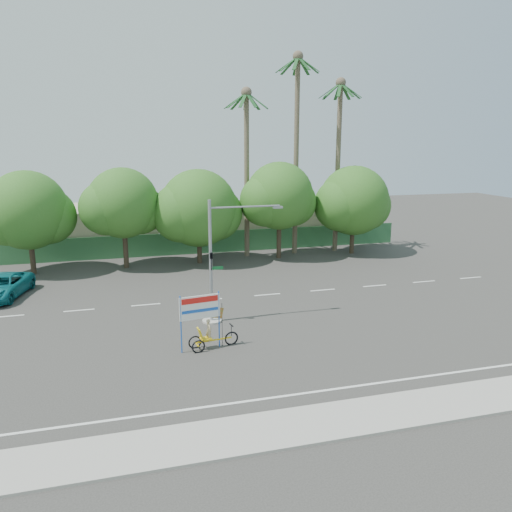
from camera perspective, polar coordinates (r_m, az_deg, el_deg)
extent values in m
plane|color=#33302D|center=(25.89, 2.09, -10.00)|extent=(120.00, 120.00, 0.00)
cube|color=gray|center=(19.62, 8.93, -18.10)|extent=(50.00, 2.40, 0.12)
cube|color=#336B3D|center=(45.71, -5.91, 1.54)|extent=(38.00, 0.08, 2.00)
cube|color=beige|center=(49.47, -18.33, 3.01)|extent=(12.00, 8.00, 4.00)
cube|color=beige|center=(51.68, 2.04, 3.87)|extent=(14.00, 8.00, 3.60)
cylinder|color=#473828|center=(42.13, -24.24, 0.48)|extent=(0.40, 0.40, 3.52)
sphere|color=#264D16|center=(41.61, -24.66, 4.79)|extent=(6.00, 6.00, 6.00)
sphere|color=#264D16|center=(41.78, -22.70, 4.22)|extent=(4.32, 4.32, 4.32)
sphere|color=#264D16|center=(41.65, -26.50, 4.16)|extent=(4.56, 4.56, 4.56)
cylinder|color=#473828|center=(41.55, -14.71, 1.22)|extent=(0.40, 0.40, 3.74)
sphere|color=#264D16|center=(41.00, -14.98, 5.87)|extent=(5.60, 5.60, 5.60)
sphere|color=#264D16|center=(41.39, -13.19, 5.21)|extent=(4.03, 4.03, 4.03)
sphere|color=#264D16|center=(40.81, -16.72, 5.25)|extent=(4.26, 4.26, 4.26)
cylinder|color=#473828|center=(42.04, -6.49, 1.40)|extent=(0.40, 0.40, 3.30)
sphere|color=#264D16|center=(41.53, -6.60, 5.46)|extent=(6.40, 6.40, 6.40)
sphere|color=#264D16|center=(42.13, -4.70, 4.89)|extent=(4.61, 4.61, 4.61)
sphere|color=#264D16|center=(41.14, -8.53, 4.90)|extent=(4.86, 4.86, 4.86)
cylinder|color=#473828|center=(43.56, 2.64, 2.27)|extent=(0.40, 0.40, 3.87)
sphere|color=#264D16|center=(43.03, 2.69, 6.88)|extent=(5.80, 5.80, 5.80)
sphere|color=#264D16|center=(43.80, 4.19, 6.16)|extent=(4.18, 4.18, 4.18)
sphere|color=#264D16|center=(42.45, 1.10, 6.33)|extent=(4.41, 4.41, 4.41)
cylinder|color=#473828|center=(46.19, 10.94, 2.40)|extent=(0.40, 0.40, 3.43)
sphere|color=#264D16|center=(45.72, 11.11, 6.24)|extent=(6.20, 6.20, 6.20)
sphere|color=#264D16|center=(46.68, 12.46, 5.64)|extent=(4.46, 4.46, 4.46)
sphere|color=#264D16|center=(44.94, 9.63, 5.78)|extent=(4.71, 4.71, 4.71)
cylinder|color=#70604C|center=(44.86, 4.61, 11.01)|extent=(0.44, 0.44, 17.00)
sphere|color=#70604C|center=(45.34, 4.82, 21.81)|extent=(0.90, 0.90, 0.90)
cube|color=#1C4C21|center=(45.57, 6.00, 20.90)|extent=(1.91, 0.28, 1.36)
cube|color=#1C4C21|center=(46.05, 5.43, 20.83)|extent=(1.65, 1.44, 1.36)
cube|color=#1C4C21|center=(46.17, 4.59, 20.83)|extent=(0.61, 1.93, 1.36)
cube|color=#1C4C21|center=(45.85, 3.84, 20.89)|extent=(1.20, 1.80, 1.36)
cube|color=#1C4C21|center=(45.26, 3.53, 21.00)|extent=(1.89, 0.92, 1.36)
cube|color=#1C4C21|center=(44.65, 3.81, 21.10)|extent=(1.89, 0.92, 1.36)
cube|color=#1C4C21|center=(44.33, 4.58, 21.15)|extent=(1.20, 1.80, 1.36)
cube|color=#1C4C21|center=(44.44, 5.45, 21.11)|extent=(0.61, 1.93, 1.36)
cube|color=#1C4C21|center=(44.93, 6.01, 21.01)|extent=(1.65, 1.44, 1.36)
cylinder|color=#70604C|center=(46.41, 9.31, 9.72)|extent=(0.44, 0.44, 15.00)
sphere|color=#70604C|center=(46.58, 9.67, 18.96)|extent=(0.90, 0.90, 0.90)
cube|color=#1C4C21|center=(46.91, 10.74, 18.07)|extent=(1.91, 0.28, 1.36)
cube|color=#1C4C21|center=(47.36, 10.15, 18.05)|extent=(1.65, 1.44, 1.36)
cube|color=#1C4C21|center=(47.42, 9.34, 18.07)|extent=(0.61, 1.93, 1.36)
cube|color=#1C4C21|center=(47.07, 8.65, 18.13)|extent=(1.20, 1.80, 1.36)
cube|color=#1C4C21|center=(46.45, 8.42, 18.21)|extent=(1.89, 0.92, 1.36)
cube|color=#1C4C21|center=(45.86, 8.75, 18.26)|extent=(1.89, 0.92, 1.36)
cube|color=#1C4C21|center=(45.58, 9.52, 18.27)|extent=(1.20, 1.80, 1.36)
cube|color=#1C4C21|center=(45.74, 10.34, 18.22)|extent=(0.61, 1.93, 1.36)
cube|color=#1C4C21|center=(46.27, 10.82, 18.14)|extent=(1.65, 1.44, 1.36)
cylinder|color=#70604C|center=(43.63, -1.07, 9.02)|extent=(0.44, 0.44, 14.00)
sphere|color=#70604C|center=(43.68, -1.11, 18.21)|extent=(0.90, 0.90, 0.90)
cube|color=#1C4C21|center=(43.87, 0.14, 17.33)|extent=(1.91, 0.28, 1.36)
cube|color=#1C4C21|center=(44.39, -0.36, 17.28)|extent=(1.65, 1.44, 1.36)
cube|color=#1C4C21|center=(44.57, -1.20, 17.26)|extent=(0.61, 1.93, 1.36)
cube|color=#1C4C21|center=(44.31, -1.99, 17.28)|extent=(1.20, 1.80, 1.36)
cube|color=#1C4C21|center=(43.73, -2.39, 17.33)|extent=(1.89, 0.92, 1.36)
cube|color=#1C4C21|center=(43.11, -2.19, 17.39)|extent=(1.89, 0.92, 1.36)
cube|color=#1C4C21|center=(42.73, -1.47, 17.44)|extent=(1.20, 1.80, 1.36)
cube|color=#1C4C21|center=(42.77, -0.57, 17.43)|extent=(0.61, 1.93, 1.36)
cube|color=#1C4C21|center=(43.23, 0.07, 17.39)|extent=(1.65, 1.44, 1.36)
cylinder|color=gray|center=(28.94, -5.06, -7.37)|extent=(1.10, 1.10, 0.10)
cylinder|color=gray|center=(27.92, -5.20, -0.73)|extent=(0.18, 0.18, 7.00)
cylinder|color=gray|center=(27.75, -1.25, 5.65)|extent=(4.00, 0.10, 0.10)
cube|color=gray|center=(28.28, 2.51, 5.58)|extent=(0.55, 0.20, 0.12)
imported|color=black|center=(27.68, -5.13, -0.63)|extent=(0.16, 0.20, 1.00)
cube|color=#14662D|center=(28.06, -4.49, -1.38)|extent=(0.70, 0.04, 0.18)
torus|color=black|center=(25.73, -2.83, -9.38)|extent=(0.74, 0.19, 0.73)
torus|color=black|center=(25.47, -7.00, -9.76)|extent=(0.69, 0.17, 0.68)
torus|color=black|center=(24.94, -6.60, -10.27)|extent=(0.69, 0.17, 0.68)
cube|color=yellow|center=(25.42, -4.79, -9.54)|extent=(1.83, 0.32, 0.06)
cube|color=yellow|center=(25.20, -6.80, -9.96)|extent=(0.16, 0.65, 0.05)
cube|color=yellow|center=(25.24, -5.74, -9.36)|extent=(0.60, 0.53, 0.06)
cube|color=yellow|center=(25.05, -6.40, -8.81)|extent=(0.31, 0.48, 0.59)
cylinder|color=black|center=(25.56, -2.84, -8.49)|extent=(0.04, 0.04, 0.59)
cube|color=black|center=(25.46, -2.85, -7.88)|extent=(0.11, 0.49, 0.04)
imported|color=#CCB284|center=(25.13, -5.41, -8.45)|extent=(0.34, 0.46, 1.17)
cylinder|color=blue|center=(24.59, -8.58, -7.77)|extent=(0.07, 0.07, 2.92)
cylinder|color=blue|center=(25.11, -4.25, -7.20)|extent=(0.07, 0.07, 2.92)
cube|color=white|center=(24.57, -6.44, -5.84)|extent=(2.04, 0.34, 1.19)
cube|color=red|center=(24.42, -6.43, -5.03)|extent=(1.82, 0.28, 0.28)
cube|color=blue|center=(24.59, -6.40, -6.22)|extent=(1.82, 0.28, 0.15)
cylinder|color=black|center=(25.27, -3.89, -7.84)|extent=(0.02, 0.02, 2.27)
cube|color=red|center=(24.91, -4.74, -6.45)|extent=(0.95, 0.16, 0.71)
imported|color=#106C74|center=(36.82, -27.03, -3.12)|extent=(3.68, 5.89, 1.52)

